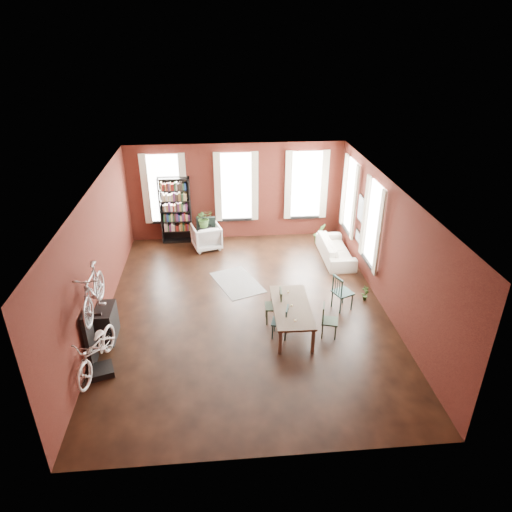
{
  "coord_description": "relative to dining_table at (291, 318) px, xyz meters",
  "views": [
    {
      "loc": [
        -0.62,
        -9.77,
        6.51
      ],
      "look_at": [
        0.3,
        0.6,
        1.21
      ],
      "focal_mm": 32.0,
      "sensor_mm": 36.0,
      "label": 1
    }
  ],
  "objects": [
    {
      "name": "bookshelf",
      "position": [
        -3.0,
        5.25,
        0.78
      ],
      "size": [
        1.0,
        0.32,
        2.2
      ],
      "primitive_type": "cube",
      "color": "black",
      "rests_on": "ground"
    },
    {
      "name": "console_table",
      "position": [
        -4.28,
        0.05,
        0.08
      ],
      "size": [
        0.4,
        0.8,
        0.8
      ],
      "primitive_type": "cube",
      "color": "black",
      "rests_on": "ground"
    },
    {
      "name": "dining_chair_d",
      "position": [
        1.43,
        0.77,
        0.15
      ],
      "size": [
        0.57,
        0.57,
        0.95
      ],
      "primitive_type": "cube",
      "rotation": [
        0.0,
        0.0,
        1.97
      ],
      "color": "#1C3E3B",
      "rests_on": "ground"
    },
    {
      "name": "dining_table",
      "position": [
        0.0,
        0.0,
        0.0
      ],
      "size": [
        0.91,
        1.92,
        0.65
      ],
      "primitive_type": "cube",
      "rotation": [
        0.0,
        0.0,
        -0.02
      ],
      "color": "brown",
      "rests_on": "ground"
    },
    {
      "name": "dining_chair_c",
      "position": [
        0.85,
        -0.32,
        0.08
      ],
      "size": [
        0.46,
        0.46,
        0.8
      ],
      "primitive_type": "cube",
      "rotation": [
        0.0,
        0.0,
        1.3
      ],
      "color": "#1C2F1C",
      "rests_on": "ground"
    },
    {
      "name": "bicycle_floor",
      "position": [
        -4.19,
        -1.18,
        0.71
      ],
      "size": [
        0.79,
        1.05,
        1.8
      ],
      "primitive_type": "imported",
      "rotation": [
        0.0,
        0.0,
        -0.18
      ],
      "color": "silver",
      "rests_on": "bike_trainer"
    },
    {
      "name": "bike_trainer",
      "position": [
        -4.17,
        -1.19,
        -0.26
      ],
      "size": [
        0.59,
        0.59,
        0.14
      ],
      "primitive_type": "cube",
      "rotation": [
        0.0,
        0.0,
        0.31
      ],
      "color": "black",
      "rests_on": "ground"
    },
    {
      "name": "plant_small",
      "position": [
        2.15,
        1.1,
        -0.25
      ],
      "size": [
        0.36,
        0.46,
        0.15
      ],
      "primitive_type": "imported",
      "rotation": [
        0.0,
        0.0,
        0.41
      ],
      "color": "#315421",
      "rests_on": "ground"
    },
    {
      "name": "bike_wall_rack",
      "position": [
        -4.4,
        -0.85,
        0.33
      ],
      "size": [
        0.16,
        0.6,
        1.3
      ],
      "primitive_type": "cube",
      "color": "black",
      "rests_on": "ground"
    },
    {
      "name": "plant_by_sofa",
      "position": [
        1.69,
        4.67,
        -0.17
      ],
      "size": [
        0.53,
        0.77,
        0.31
      ],
      "primitive_type": "imported",
      "rotation": [
        0.0,
        0.0,
        0.21
      ],
      "color": "#355F26",
      "rests_on": "ground"
    },
    {
      "name": "dining_chair_a",
      "position": [
        -0.3,
        -0.24,
        0.07
      ],
      "size": [
        0.45,
        0.45,
        0.79
      ],
      "primitive_type": "cube",
      "rotation": [
        0.0,
        0.0,
        -1.85
      ],
      "color": "#183534",
      "rests_on": "ground"
    },
    {
      "name": "plant_stand",
      "position": [
        -2.05,
        4.84,
        0.01
      ],
      "size": [
        0.43,
        0.43,
        0.68
      ],
      "primitive_type": "cube",
      "rotation": [
        0.0,
        0.0,
        -0.35
      ],
      "color": "black",
      "rests_on": "ground"
    },
    {
      "name": "striped_rug",
      "position": [
        -1.16,
        2.3,
        -0.32
      ],
      "size": [
        1.58,
        1.94,
        0.01
      ],
      "primitive_type": "cube",
      "rotation": [
        0.0,
        0.0,
        0.37
      ],
      "color": "black",
      "rests_on": "ground"
    },
    {
      "name": "dining_chair_b",
      "position": [
        -0.38,
        0.36,
        0.11
      ],
      "size": [
        0.42,
        0.42,
        0.87
      ],
      "primitive_type": "cube",
      "rotation": [
        0.0,
        0.0,
        -1.62
      ],
      "color": "#1F2F1B",
      "rests_on": "ground"
    },
    {
      "name": "room",
      "position": [
        -0.75,
        1.56,
        1.81
      ],
      "size": [
        9.0,
        9.04,
        3.22
      ],
      "color": "black",
      "rests_on": "ground"
    },
    {
      "name": "plant_on_stand",
      "position": [
        -2.07,
        4.81,
        0.58
      ],
      "size": [
        0.69,
        0.73,
        0.46
      ],
      "primitive_type": "imported",
      "rotation": [
        0.0,
        0.0,
        0.32
      ],
      "color": "#3A6126",
      "rests_on": "plant_stand"
    },
    {
      "name": "bicycle_hung",
      "position": [
        -4.15,
        -0.85,
        1.81
      ],
      "size": [
        0.47,
        1.0,
        1.66
      ],
      "primitive_type": "imported",
      "color": "#A5A8AD",
      "rests_on": "bike_wall_rack"
    },
    {
      "name": "white_armchair",
      "position": [
        -2.03,
        4.64,
        0.12
      ],
      "size": [
        1.03,
        0.99,
        0.88
      ],
      "primitive_type": "imported",
      "rotation": [
        0.0,
        0.0,
        3.4
      ],
      "color": "silver",
      "rests_on": "ground"
    },
    {
      "name": "cream_sofa",
      "position": [
        1.95,
        3.55,
        0.08
      ],
      "size": [
        0.61,
        2.08,
        0.81
      ],
      "primitive_type": "imported",
      "rotation": [
        0.0,
        0.0,
        1.57
      ],
      "color": "beige",
      "rests_on": "ground"
    }
  ]
}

